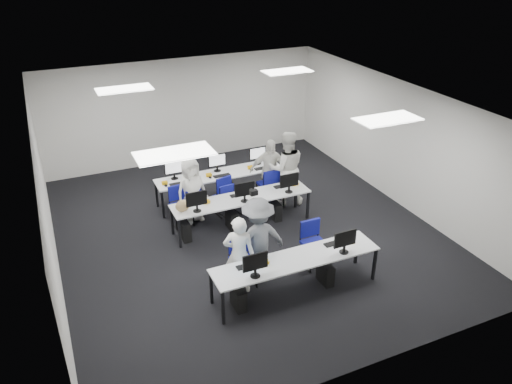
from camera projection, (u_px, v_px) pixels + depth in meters
name	position (u px, v px, depth m)	size (l,w,h in m)	color
room	(245.00, 170.00, 10.67)	(9.00, 9.02, 3.00)	black
ceiling_panels	(244.00, 103.00, 9.99)	(5.20, 4.60, 0.02)	white
desk_front	(296.00, 261.00, 9.09)	(3.20, 0.70, 0.73)	white
desk_mid	(242.00, 200.00, 11.20)	(3.20, 0.70, 0.73)	white
desk_back	(220.00, 176.00, 12.34)	(3.20, 0.70, 0.73)	white
equipment_front	(287.00, 278.00, 9.15)	(2.51, 0.41, 1.19)	#0D55AD
equipment_mid	(234.00, 214.00, 11.26)	(2.91, 0.41, 1.19)	white
equipment_back	(227.00, 185.00, 12.57)	(2.91, 0.41, 1.19)	white
chair_0	(243.00, 269.00, 9.51)	(0.52, 0.55, 0.93)	navy
chair_1	(314.00, 251.00, 10.05)	(0.46, 0.50, 0.92)	navy
chair_2	(181.00, 213.00, 11.47)	(0.47, 0.51, 0.91)	navy
chair_3	(229.00, 203.00, 11.90)	(0.54, 0.57, 0.89)	navy
chair_4	(273.00, 196.00, 12.26)	(0.42, 0.45, 0.81)	navy
chair_5	(191.00, 208.00, 11.73)	(0.46, 0.49, 0.81)	navy
chair_6	(224.00, 204.00, 11.93)	(0.45, 0.48, 0.82)	navy
chair_7	(268.00, 191.00, 12.46)	(0.45, 0.49, 0.92)	navy
handbag	(183.00, 206.00, 10.58)	(0.32, 0.20, 0.26)	#9F8652
student_0	(239.00, 255.00, 9.08)	(0.57, 0.38, 1.57)	white
student_1	(286.00, 168.00, 12.11)	(0.91, 0.71, 1.87)	white
student_2	(191.00, 190.00, 11.41)	(0.76, 0.50, 1.56)	white
student_3	(270.00, 171.00, 12.22)	(0.97, 0.40, 1.65)	white
photographer	(258.00, 239.00, 9.41)	(1.10, 0.63, 1.71)	slate
dslr_camera	(254.00, 193.00, 9.14)	(0.14, 0.18, 0.10)	black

